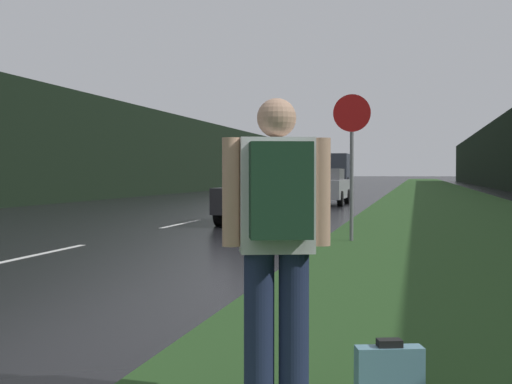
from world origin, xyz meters
TOP-DOWN VIEW (x-y plane):
  - grass_verge at (7.07, 40.00)m, footprint 6.00×240.00m
  - lane_stripe_b at (0.00, 8.67)m, footprint 0.12×3.00m
  - lane_stripe_c at (0.00, 15.67)m, footprint 0.12×3.00m
  - lane_stripe_d at (0.00, 22.67)m, footprint 0.12×3.00m
  - lane_stripe_e at (0.00, 29.67)m, footprint 0.12×3.00m
  - lane_stripe_f at (0.00, 36.67)m, footprint 0.12×3.00m
  - treeline_far_side at (-10.07, 50.00)m, footprint 2.00×140.00m
  - stop_sign at (4.65, 11.87)m, footprint 0.70×0.07m
  - hitchhiker_with_backpack at (5.12, 2.18)m, footprint 0.57×0.49m
  - suitcase at (5.71, 2.31)m, footprint 0.38×0.22m
  - car_passing_near at (2.04, 16.45)m, footprint 1.94×4.04m
  - car_passing_far at (2.04, 27.42)m, footprint 2.02×4.34m
  - delivery_truck at (-2.04, 70.63)m, footprint 2.65×7.19m

SIDE VIEW (x-z plane):
  - lane_stripe_b at x=0.00m, z-range 0.00..0.01m
  - lane_stripe_c at x=0.00m, z-range 0.00..0.01m
  - lane_stripe_d at x=0.00m, z-range 0.00..0.01m
  - lane_stripe_e at x=0.00m, z-range 0.00..0.01m
  - lane_stripe_f at x=0.00m, z-range 0.00..0.01m
  - grass_verge at x=7.07m, z-range 0.00..0.02m
  - suitcase at x=5.71m, z-range -0.01..0.38m
  - car_passing_near at x=2.04m, z-range 0.02..1.41m
  - car_passing_far at x=2.04m, z-range 0.00..1.48m
  - hitchhiker_with_backpack at x=5.12m, z-range 0.13..1.82m
  - delivery_truck at x=-2.04m, z-range 0.08..3.29m
  - stop_sign at x=4.65m, z-range 0.33..3.10m
  - treeline_far_side at x=-10.07m, z-range 0.00..5.01m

